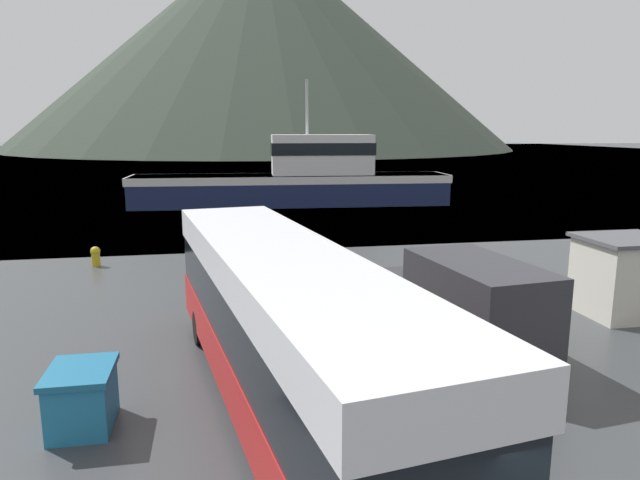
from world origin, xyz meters
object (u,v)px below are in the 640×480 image
object	(u,v)px
fishing_boat	(298,180)
small_boat	(262,185)
dock_kiosk	(624,276)
tour_bus	(282,323)
storage_bin	(82,398)
delivery_van	(464,302)

from	to	relation	value
fishing_boat	small_boat	xyz separation A→B (m)	(-1.93, 11.00, -1.48)
dock_kiosk	tour_bus	bearing A→B (deg)	-159.11
small_boat	storage_bin	bearing A→B (deg)	138.91
storage_bin	dock_kiosk	world-z (taller)	dock_kiosk
fishing_boat	small_boat	world-z (taller)	fishing_boat
tour_bus	delivery_van	world-z (taller)	tour_bus
tour_bus	dock_kiosk	xyz separation A→B (m)	(11.15, 4.26, -0.67)
dock_kiosk	small_boat	world-z (taller)	dock_kiosk
delivery_van	storage_bin	distance (m)	9.23
storage_bin	small_boat	size ratio (longest dim) A/B	0.21
tour_bus	small_boat	xyz separation A→B (m)	(3.10, 43.10, -1.47)
tour_bus	storage_bin	world-z (taller)	tour_bus
delivery_van	small_boat	bearing A→B (deg)	85.76
storage_bin	dock_kiosk	xyz separation A→B (m)	(15.06, 4.20, 0.63)
delivery_van	storage_bin	xyz separation A→B (m)	(-8.91, -2.31, -0.71)
storage_bin	small_boat	distance (m)	43.61
tour_bus	delivery_van	xyz separation A→B (m)	(5.01, 2.37, -0.59)
tour_bus	delivery_van	distance (m)	5.57
fishing_boat	small_boat	bearing A→B (deg)	13.35
fishing_boat	dock_kiosk	bearing A→B (deg)	-164.18
tour_bus	fishing_boat	xyz separation A→B (m)	(5.03, 32.10, 0.01)
tour_bus	small_boat	world-z (taller)	tour_bus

